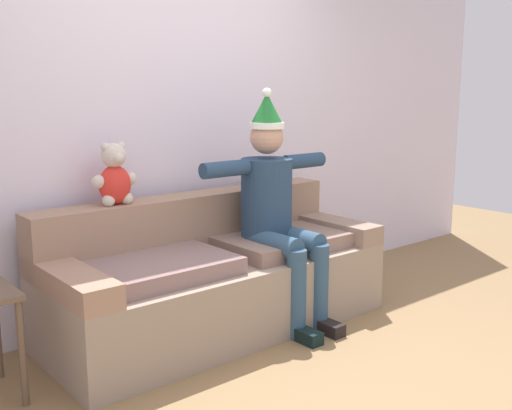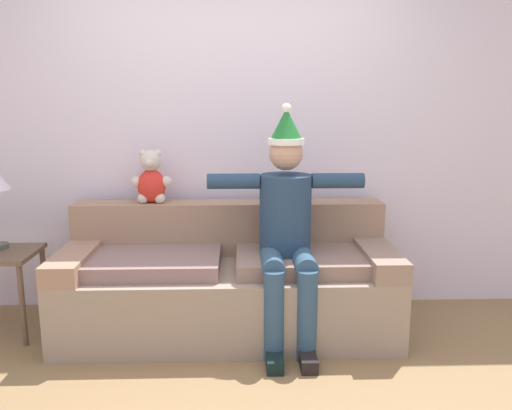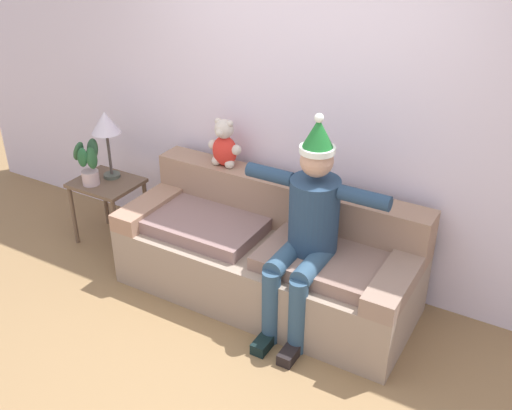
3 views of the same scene
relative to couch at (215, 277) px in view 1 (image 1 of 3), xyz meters
name	(u,v)px [view 1 (image 1 of 3)]	position (x,y,z in m)	size (l,w,h in m)	color
ground_plane	(331,384)	(0.00, -1.03, -0.34)	(10.00, 10.00, 0.00)	olive
back_wall	(169,117)	(0.00, 0.52, 1.01)	(7.00, 0.10, 2.70)	silver
couch	(215,277)	(0.00, 0.00, 0.00)	(2.22, 0.87, 0.85)	gray
person_seated	(276,205)	(0.38, -0.16, 0.45)	(1.02, 0.77, 1.54)	navy
teddy_bear	(115,177)	(-0.55, 0.27, 0.68)	(0.29, 0.17, 0.38)	red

